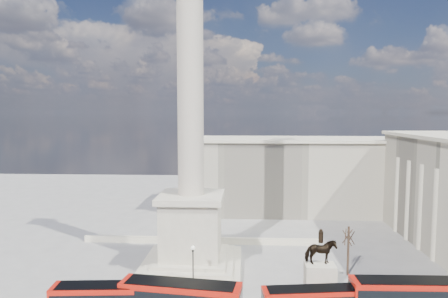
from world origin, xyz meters
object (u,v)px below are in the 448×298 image
at_px(equestrian_statue, 320,278).
at_px(victorian_lamp, 193,265).
at_px(nelsons_column, 191,179).
at_px(pedestrian_crossing, 334,290).

bearing_deg(equestrian_statue, victorian_lamp, 171.31).
distance_m(nelsons_column, victorian_lamp, 12.12).
bearing_deg(nelsons_column, pedestrian_crossing, -23.06).
height_order(victorian_lamp, pedestrian_crossing, victorian_lamp).
relative_size(equestrian_statue, pedestrian_crossing, 5.12).
xyz_separation_m(nelsons_column, equestrian_statue, (16.28, -9.82, -9.77)).
distance_m(victorian_lamp, pedestrian_crossing, 17.40).
bearing_deg(equestrian_statue, pedestrian_crossing, 43.41).
xyz_separation_m(victorian_lamp, equestrian_statue, (15.09, -2.31, -0.34)).
xyz_separation_m(nelsons_column, pedestrian_crossing, (18.39, -7.83, -12.04)).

